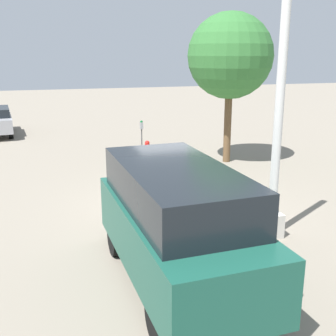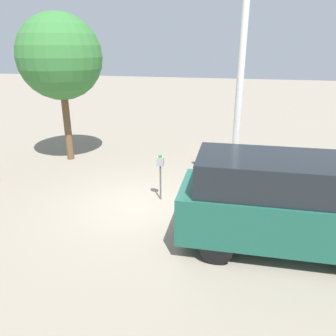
% 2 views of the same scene
% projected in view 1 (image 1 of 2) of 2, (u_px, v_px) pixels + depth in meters
% --- Properties ---
extents(ground_plane, '(80.00, 80.00, 0.00)m').
position_uv_depth(ground_plane, '(177.00, 206.00, 11.50)').
color(ground_plane, gray).
extents(parking_meter_near, '(0.21, 0.12, 1.40)m').
position_uv_depth(parking_meter_near, '(203.00, 172.00, 10.99)').
color(parking_meter_near, '#4C4C4C').
rests_on(parking_meter_near, ground).
extents(parking_meter_far, '(0.21, 0.12, 1.43)m').
position_uv_depth(parking_meter_far, '(142.00, 130.00, 16.90)').
color(parking_meter_far, '#4C4C4C').
rests_on(parking_meter_far, ground).
extents(lamp_post, '(0.44, 0.44, 5.46)m').
position_uv_depth(lamp_post, '(276.00, 151.00, 9.08)').
color(lamp_post, beige).
rests_on(lamp_post, ground).
extents(parked_van, '(4.70, 2.03, 2.15)m').
position_uv_depth(parked_van, '(177.00, 222.00, 7.42)').
color(parked_van, '#195142').
rests_on(parked_van, ground).
extents(street_tree, '(3.09, 3.09, 5.48)m').
position_uv_depth(street_tree, '(230.00, 56.00, 15.16)').
color(street_tree, brown).
rests_on(street_tree, ground).
extents(fire_hydrant, '(0.20, 0.20, 0.73)m').
position_uv_depth(fire_hydrant, '(147.00, 150.00, 16.47)').
color(fire_hydrant, red).
rests_on(fire_hydrant, ground).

